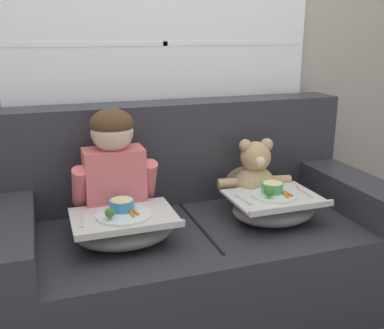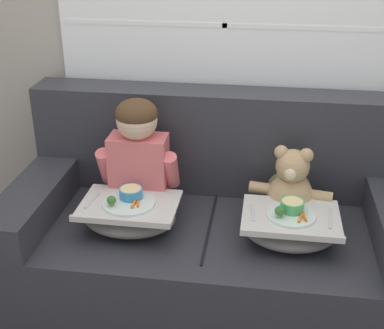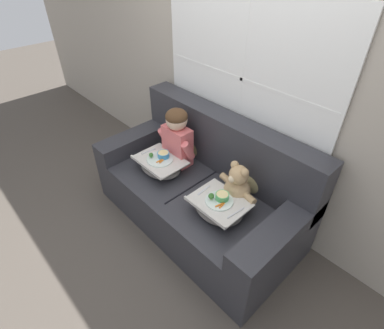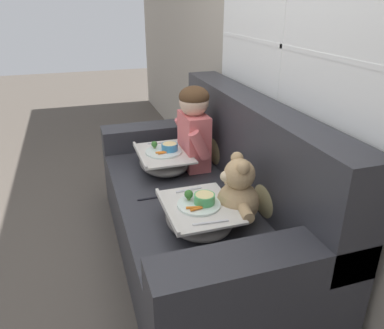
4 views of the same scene
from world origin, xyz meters
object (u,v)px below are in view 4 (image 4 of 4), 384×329
object	(u,v)px
child_figure	(194,124)
teddy_bear	(237,194)
throw_pillow_behind_child	(220,142)
lap_tray_child	(164,160)
couch	(207,206)
throw_pillow_behind_teddy	(271,189)
lap_tray_teddy	(199,215)

from	to	relation	value
child_figure	teddy_bear	size ratio (longest dim) A/B	1.41
throw_pillow_behind_child	child_figure	xyz separation A→B (m)	(0.00, -0.19, 0.15)
throw_pillow_behind_child	teddy_bear	bearing A→B (deg)	-14.75
lap_tray_child	couch	bearing A→B (deg)	26.33
couch	teddy_bear	distance (m)	0.45
throw_pillow_behind_teddy	couch	bearing A→B (deg)	-149.16
throw_pillow_behind_child	child_figure	world-z (taller)	child_figure
throw_pillow_behind_child	teddy_bear	size ratio (longest dim) A/B	0.86
throw_pillow_behind_child	teddy_bear	xyz separation A→B (m)	(0.73, -0.19, 0.00)
couch	lap_tray_child	bearing A→B (deg)	-153.67
throw_pillow_behind_child	throw_pillow_behind_teddy	distance (m)	0.73
teddy_bear	throw_pillow_behind_child	bearing A→B (deg)	165.25
child_figure	teddy_bear	xyz separation A→B (m)	(0.73, -0.00, -0.15)
child_figure	lap_tray_child	distance (m)	0.32
child_figure	lap_tray_child	xyz separation A→B (m)	(-0.00, -0.21, -0.24)
couch	throw_pillow_behind_child	distance (m)	0.50
couch	lap_tray_teddy	bearing A→B (deg)	-26.42
throw_pillow_behind_teddy	throw_pillow_behind_child	bearing A→B (deg)	180.00
couch	teddy_bear	world-z (taller)	couch
throw_pillow_behind_child	throw_pillow_behind_teddy	size ratio (longest dim) A/B	1.02
teddy_bear	lap_tray_teddy	distance (m)	0.22
teddy_bear	lap_tray_teddy	size ratio (longest dim) A/B	0.92
throw_pillow_behind_teddy	teddy_bear	bearing A→B (deg)	-90.24
couch	lap_tray_child	size ratio (longest dim) A/B	4.27
throw_pillow_behind_child	child_figure	distance (m)	0.24
teddy_bear	child_figure	bearing A→B (deg)	179.69
throw_pillow_behind_teddy	teddy_bear	distance (m)	0.19
couch	throw_pillow_behind_teddy	distance (m)	0.50
throw_pillow_behind_teddy	lap_tray_teddy	world-z (taller)	throw_pillow_behind_teddy
lap_tray_child	lap_tray_teddy	xyz separation A→B (m)	(0.73, -0.00, -0.00)
throw_pillow_behind_teddy	child_figure	world-z (taller)	child_figure
throw_pillow_behind_child	lap_tray_child	world-z (taller)	throw_pillow_behind_child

